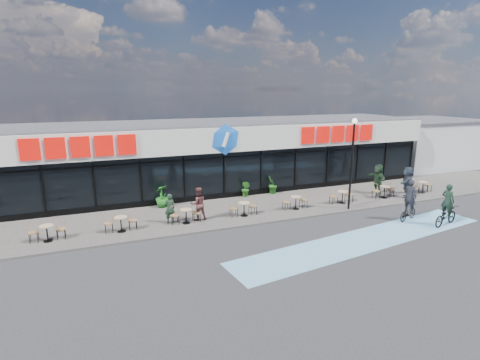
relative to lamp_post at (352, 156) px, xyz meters
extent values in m
plane|color=#28282B|center=(-5.84, -2.30, -3.13)|extent=(120.00, 120.00, 0.00)
cube|color=#5F5854|center=(-5.84, 2.20, -3.08)|extent=(44.00, 5.00, 0.10)
cube|color=#69A2C6|center=(-1.84, -3.80, -3.12)|extent=(14.17, 4.13, 0.01)
cube|color=black|center=(-5.84, 7.70, -1.63)|extent=(30.00, 6.00, 3.00)
cube|color=silver|center=(-5.84, 7.55, 0.62)|extent=(30.60, 6.30, 1.50)
cube|color=#47474C|center=(-5.84, 7.70, 1.42)|extent=(30.60, 6.30, 0.10)
cube|color=#0E2C9A|center=(-5.84, 4.66, -0.08)|extent=(30.60, 0.08, 0.18)
cube|color=black|center=(-5.84, 4.67, -0.48)|extent=(30.00, 0.06, 0.08)
cube|color=black|center=(-5.84, 4.68, -2.93)|extent=(30.00, 0.10, 0.40)
cube|color=red|center=(-13.84, 4.40, 0.67)|extent=(5.63, 0.18, 1.10)
cube|color=red|center=(2.16, 4.40, 0.67)|extent=(5.63, 0.18, 1.10)
ellipsoid|color=blue|center=(-5.84, 4.40, 0.67)|extent=(1.90, 0.24, 1.90)
cylinder|color=black|center=(-15.84, 4.67, -1.63)|extent=(0.10, 0.10, 3.00)
cylinder|color=black|center=(-13.34, 4.67, -1.63)|extent=(0.10, 0.10, 3.00)
cylinder|color=black|center=(-10.84, 4.67, -1.63)|extent=(0.10, 0.10, 3.00)
cylinder|color=black|center=(-8.34, 4.67, -1.63)|extent=(0.10, 0.10, 3.00)
cylinder|color=black|center=(-5.84, 4.67, -1.63)|extent=(0.10, 0.10, 3.00)
cylinder|color=black|center=(-3.34, 4.67, -1.63)|extent=(0.10, 0.10, 3.00)
cylinder|color=black|center=(-0.84, 4.67, -1.63)|extent=(0.10, 0.10, 3.00)
cylinder|color=black|center=(1.66, 4.67, -1.63)|extent=(0.10, 0.10, 3.00)
cylinder|color=black|center=(4.16, 4.67, -1.63)|extent=(0.10, 0.10, 3.00)
cylinder|color=black|center=(6.66, 4.67, -1.63)|extent=(0.10, 0.10, 3.00)
cylinder|color=black|center=(9.16, 4.67, -1.63)|extent=(0.10, 0.10, 3.00)
cube|color=silver|center=(14.66, 8.70, -1.13)|extent=(9.00, 7.00, 4.00)
cube|color=#47474C|center=(14.66, 8.70, 0.92)|extent=(9.20, 7.20, 0.12)
cylinder|color=black|center=(0.00, 0.00, -0.60)|extent=(0.12, 0.12, 4.85)
sphere|color=#FFF2CC|center=(0.00, 0.00, 1.92)|extent=(0.28, 0.28, 0.28)
cylinder|color=tan|center=(-15.45, 1.05, -2.31)|extent=(0.60, 0.60, 0.04)
cylinder|color=black|center=(-15.45, 1.05, -2.66)|extent=(0.06, 0.06, 0.70)
cylinder|color=black|center=(-15.45, 1.05, -3.02)|extent=(0.40, 0.40, 0.02)
cylinder|color=tan|center=(-12.29, 1.05, -2.31)|extent=(0.60, 0.60, 0.04)
cylinder|color=black|center=(-12.29, 1.05, -2.66)|extent=(0.06, 0.06, 0.70)
cylinder|color=black|center=(-12.29, 1.05, -3.02)|extent=(0.40, 0.40, 0.02)
cylinder|color=tan|center=(-9.13, 1.05, -2.31)|extent=(0.60, 0.60, 0.04)
cylinder|color=black|center=(-9.13, 1.05, -2.66)|extent=(0.06, 0.06, 0.70)
cylinder|color=black|center=(-9.13, 1.05, -3.02)|extent=(0.40, 0.40, 0.02)
cylinder|color=tan|center=(-5.98, 1.05, -2.31)|extent=(0.60, 0.60, 0.04)
cylinder|color=black|center=(-5.98, 1.05, -2.66)|extent=(0.06, 0.06, 0.70)
cylinder|color=black|center=(-5.98, 1.05, -3.02)|extent=(0.40, 0.40, 0.02)
cylinder|color=tan|center=(-2.82, 1.05, -2.31)|extent=(0.60, 0.60, 0.04)
cylinder|color=black|center=(-2.82, 1.05, -2.66)|extent=(0.06, 0.06, 0.70)
cylinder|color=black|center=(-2.82, 1.05, -3.02)|extent=(0.40, 0.40, 0.02)
cylinder|color=tan|center=(0.33, 1.05, -2.31)|extent=(0.60, 0.60, 0.04)
cylinder|color=black|center=(0.33, 1.05, -2.66)|extent=(0.06, 0.06, 0.70)
cylinder|color=black|center=(0.33, 1.05, -3.02)|extent=(0.40, 0.40, 0.02)
cylinder|color=tan|center=(3.49, 1.05, -2.31)|extent=(0.60, 0.60, 0.04)
cylinder|color=black|center=(3.49, 1.05, -2.66)|extent=(0.06, 0.06, 0.70)
cylinder|color=black|center=(3.49, 1.05, -3.02)|extent=(0.40, 0.40, 0.02)
cylinder|color=tan|center=(6.65, 1.05, -2.31)|extent=(0.60, 0.60, 0.04)
cylinder|color=black|center=(6.65, 1.05, -2.66)|extent=(0.06, 0.06, 0.70)
cylinder|color=black|center=(6.65, 1.05, -3.02)|extent=(0.40, 0.40, 0.02)
imported|color=#1E691E|center=(-9.79, 4.23, -2.39)|extent=(1.01, 1.01, 1.28)
imported|color=#215C1A|center=(-2.66, 4.41, -2.42)|extent=(0.86, 0.84, 1.22)
imported|color=#28651D|center=(-4.51, 4.38, -2.51)|extent=(0.64, 0.70, 1.04)
imported|color=#1B301F|center=(-9.88, 1.45, -2.27)|extent=(0.59, 0.42, 1.52)
imported|color=#552C2B|center=(-8.42, 1.34, -2.16)|extent=(0.87, 0.69, 1.74)
imported|color=#1B311F|center=(3.79, 2.06, -2.06)|extent=(0.81, 1.86, 1.94)
imported|color=#4D271B|center=(5.64, 1.36, -2.22)|extent=(0.57, 1.00, 1.61)
imported|color=#2A3442|center=(4.85, 0.64, -2.05)|extent=(1.80, 1.56, 1.96)
imported|color=black|center=(3.07, -3.74, -2.62)|extent=(2.02, 1.12, 1.01)
imported|color=black|center=(3.07, -3.74, -1.82)|extent=(0.55, 0.71, 1.71)
imported|color=black|center=(1.89, -2.49, -2.67)|extent=(1.58, 0.86, 0.92)
imported|color=black|center=(1.89, -2.49, -1.80)|extent=(0.59, 0.74, 1.76)
camera|label=1|loc=(-13.12, -16.63, 3.60)|focal=28.00mm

